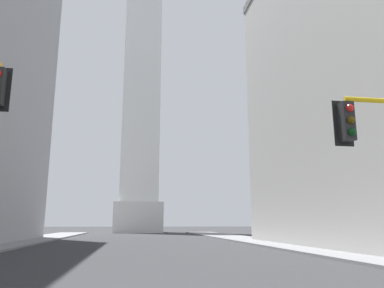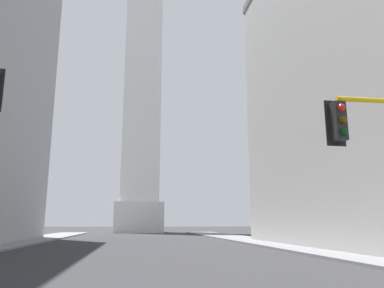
{
  "view_description": "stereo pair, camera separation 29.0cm",
  "coord_description": "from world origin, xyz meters",
  "views": [
    {
      "loc": [
        -0.92,
        -0.82,
        1.83
      ],
      "look_at": [
        6.9,
        49.93,
        12.7
      ],
      "focal_mm": 35.0,
      "sensor_mm": 36.0,
      "label": 1
    },
    {
      "loc": [
        -0.63,
        -0.86,
        1.83
      ],
      "look_at": [
        6.9,
        49.93,
        12.7
      ],
      "focal_mm": 35.0,
      "sensor_mm": 36.0,
      "label": 2
    }
  ],
  "objects": [
    {
      "name": "sidewalk_right",
      "position": [
        11.63,
        27.23,
        0.07
      ],
      "size": [
        5.0,
        90.78,
        0.15
      ],
      "primitive_type": "cube",
      "color": "slate",
      "rests_on": "ground_plane"
    },
    {
      "name": "obelisk",
      "position": [
        0.0,
        75.65,
        33.6
      ],
      "size": [
        9.41,
        9.41,
        70.05
      ],
      "color": "silver",
      "rests_on": "ground_plane"
    }
  ]
}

